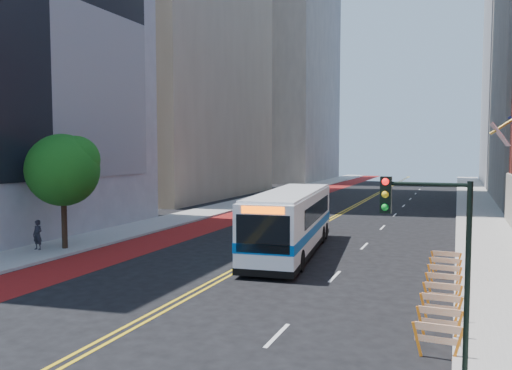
{
  "coord_description": "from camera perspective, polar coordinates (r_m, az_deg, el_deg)",
  "views": [
    {
      "loc": [
        10.0,
        -16.65,
        5.9
      ],
      "look_at": [
        0.02,
        8.0,
        4.04
      ],
      "focal_mm": 35.0,
      "sensor_mm": 36.0,
      "label": 1
    }
  ],
  "objects": [
    {
      "name": "pedestrian",
      "position": [
        31.59,
        -23.69,
        -5.24
      ],
      "size": [
        0.64,
        0.43,
        1.73
      ],
      "primitive_type": "imported",
      "rotation": [
        0.0,
        0.0,
        -0.03
      ],
      "color": "black",
      "rests_on": "sidewalk_left"
    },
    {
      "name": "construction_barriers",
      "position": [
        20.75,
        20.58,
        -10.85
      ],
      "size": [
        1.42,
        10.91,
        1.0
      ],
      "color": "orange",
      "rests_on": "ground"
    },
    {
      "name": "center_line_outer",
      "position": [
        48.03,
        10.09,
        -3.12
      ],
      "size": [
        0.14,
        140.0,
        0.01
      ],
      "primitive_type": "cube",
      "color": "gold",
      "rests_on": "ground"
    },
    {
      "name": "street_tree",
      "position": [
        31.1,
        -21.08,
        1.91
      ],
      "size": [
        4.2,
        4.2,
        6.7
      ],
      "color": "black",
      "rests_on": "sidewalk_left"
    },
    {
      "name": "sidewalk_right",
      "position": [
        47.05,
        24.34,
        -3.47
      ],
      "size": [
        4.0,
        140.0,
        0.15
      ],
      "primitive_type": "cube",
      "color": "gray",
      "rests_on": "ground"
    },
    {
      "name": "lane_dashes",
      "position": [
        55.21,
        16.52,
        -2.3
      ],
      "size": [
        0.14,
        98.2,
        0.01
      ],
      "color": "silver",
      "rests_on": "ground"
    },
    {
      "name": "bus_lane_paint",
      "position": [
        50.38,
        0.83,
        -2.72
      ],
      "size": [
        3.6,
        140.0,
        0.01
      ],
      "primitive_type": "cube",
      "color": "maroon",
      "rests_on": "ground"
    },
    {
      "name": "car_a",
      "position": [
        43.66,
        2.18,
        -2.82
      ],
      "size": [
        3.09,
        4.56,
        1.44
      ],
      "primitive_type": "imported",
      "rotation": [
        0.0,
        0.0,
        0.36
      ],
      "color": "black",
      "rests_on": "ground"
    },
    {
      "name": "traffic_signal",
      "position": [
        13.33,
        19.31,
        -5.64
      ],
      "size": [
        2.21,
        0.34,
        5.07
      ],
      "color": "black",
      "rests_on": "sidewalk_right"
    },
    {
      "name": "center_line_inner",
      "position": [
        48.11,
        9.67,
        -3.1
      ],
      "size": [
        0.14,
        140.0,
        0.01
      ],
      "primitive_type": "cube",
      "color": "gold",
      "rests_on": "ground"
    },
    {
      "name": "midrise_left_far",
      "position": [
        104.03,
        2.32,
        18.81
      ],
      "size": [
        20.0,
        26.0,
        65.0
      ],
      "primitive_type": "cube",
      "color": "slate",
      "rests_on": "ground"
    },
    {
      "name": "sidewalk_left",
      "position": [
        51.9,
        -3.2,
        -2.45
      ],
      "size": [
        4.0,
        140.0,
        0.15
      ],
      "primitive_type": "cube",
      "color": "gray",
      "rests_on": "ground"
    },
    {
      "name": "ground",
      "position": [
        20.3,
        -8.79,
        -12.95
      ],
      "size": [
        160.0,
        160.0,
        0.0
      ],
      "primitive_type": "plane",
      "color": "black",
      "rests_on": "ground"
    },
    {
      "name": "car_b",
      "position": [
        48.95,
        4.8,
        -1.99
      ],
      "size": [
        2.37,
        5.07,
        1.61
      ],
      "primitive_type": "imported",
      "rotation": [
        0.0,
        0.0,
        -0.14
      ],
      "color": "black",
      "rests_on": "ground"
    },
    {
      "name": "transit_bus",
      "position": [
        28.74,
        4.06,
        -4.08
      ],
      "size": [
        4.4,
        13.27,
        3.58
      ],
      "rotation": [
        0.0,
        0.0,
        0.12
      ],
      "color": "silver",
      "rests_on": "ground"
    },
    {
      "name": "car_c",
      "position": [
        54.61,
        1.4,
        -1.51
      ],
      "size": [
        2.19,
        4.68,
        1.32
      ],
      "primitive_type": "imported",
      "rotation": [
        0.0,
        0.0,
        -0.08
      ],
      "color": "black",
      "rests_on": "ground"
    }
  ]
}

